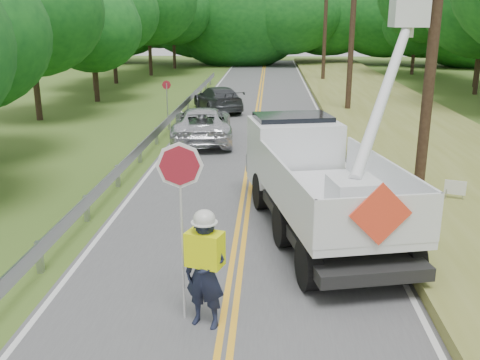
{
  "coord_description": "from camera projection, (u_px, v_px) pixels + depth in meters",
  "views": [
    {
      "loc": [
        0.67,
        -6.05,
        5.16
      ],
      "look_at": [
        0.0,
        6.0,
        1.5
      ],
      "focal_mm": 40.26,
      "sensor_mm": 36.0,
      "label": 1
    }
  ],
  "objects": [
    {
      "name": "road",
      "position": [
        252.0,
        157.0,
        20.69
      ],
      "size": [
        7.2,
        96.0,
        0.03
      ],
      "color": "#505053",
      "rests_on": "ground"
    },
    {
      "name": "guardrail",
      "position": [
        153.0,
        137.0,
        21.61
      ],
      "size": [
        0.18,
        48.0,
        0.77
      ],
      "color": "#9D9EA6",
      "rests_on": "ground"
    },
    {
      "name": "utility_poles",
      "position": [
        378.0,
        14.0,
        21.78
      ],
      "size": [
        1.6,
        43.3,
        10.0
      ],
      "color": "black",
      "rests_on": "ground"
    },
    {
      "name": "tall_grass_verge",
      "position": [
        439.0,
        156.0,
        20.27
      ],
      "size": [
        7.0,
        96.0,
        0.3
      ],
      "primitive_type": "cube",
      "color": "olive",
      "rests_on": "ground"
    },
    {
      "name": "treeline_left",
      "position": [
        105.0,
        12.0,
        36.23
      ],
      "size": [
        10.2,
        55.38,
        10.5
      ],
      "color": "#332319",
      "rests_on": "ground"
    },
    {
      "name": "treeline_horizon",
      "position": [
        282.0,
        14.0,
        59.2
      ],
      "size": [
        56.97,
        14.46,
        12.28
      ],
      "color": "#114818",
      "rests_on": "ground"
    },
    {
      "name": "flagger",
      "position": [
        205.0,
        265.0,
        9.07
      ],
      "size": [
        1.22,
        0.68,
        3.22
      ],
      "color": "#191E33",
      "rests_on": "road"
    },
    {
      "name": "bucket_truck",
      "position": [
        317.0,
        161.0,
        13.94
      ],
      "size": [
        4.74,
        7.51,
        6.98
      ],
      "color": "black",
      "rests_on": "road"
    },
    {
      "name": "suv_silver",
      "position": [
        202.0,
        124.0,
        23.01
      ],
      "size": [
        2.97,
        5.53,
        1.48
      ],
      "primitive_type": "imported",
      "rotation": [
        0.0,
        0.0,
        3.24
      ],
      "color": "silver",
      "rests_on": "road"
    },
    {
      "name": "suv_darkgrey",
      "position": [
        218.0,
        99.0,
        30.6
      ],
      "size": [
        3.55,
        5.13,
        1.38
      ],
      "primitive_type": "imported",
      "rotation": [
        0.0,
        0.0,
        3.52
      ],
      "color": "#3A3D41",
      "rests_on": "road"
    },
    {
      "name": "stop_sign_permanent",
      "position": [
        167.0,
        95.0,
        27.09
      ],
      "size": [
        0.43,
        0.19,
        2.13
      ],
      "color": "#9D9EA6",
      "rests_on": "ground"
    },
    {
      "name": "yard_sign",
      "position": [
        455.0,
        189.0,
        14.93
      ],
      "size": [
        0.55,
        0.22,
        0.83
      ],
      "color": "white",
      "rests_on": "ground"
    }
  ]
}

